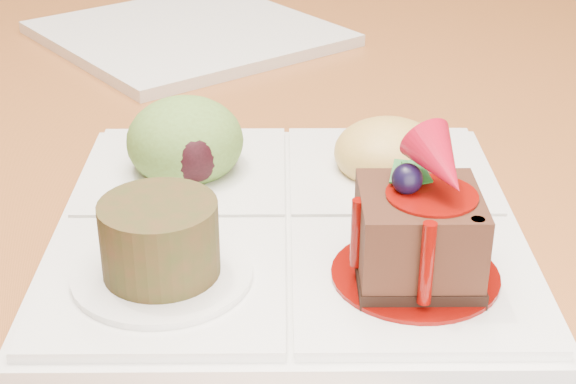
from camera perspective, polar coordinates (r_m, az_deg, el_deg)
name	(u,v)px	position (r m, az deg, el deg)	size (l,w,h in m)	color
dining_table	(171,20)	(1.27, -7.57, 10.95)	(1.00, 1.80, 0.75)	#9F5629
chair_right	(568,69)	(1.79, 17.64, 7.61)	(0.46, 0.46, 0.83)	black
sampler_plate	(285,206)	(0.56, -0.21, -0.90)	(0.37, 0.37, 0.11)	silver
second_plate	(188,34)	(0.96, -6.46, 10.14)	(0.27, 0.27, 0.01)	silver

